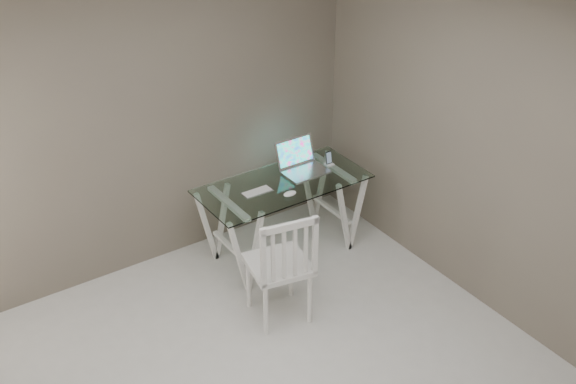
# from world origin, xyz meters

# --- Properties ---
(room) EXTENTS (4.50, 4.52, 2.71)m
(room) POSITION_xyz_m (-0.06, 0.02, 1.72)
(room) COLOR beige
(room) RESTS_ON ground
(desk) EXTENTS (1.50, 0.70, 0.75)m
(desk) POSITION_xyz_m (1.01, 1.65, 0.38)
(desk) COLOR silver
(desk) RESTS_ON ground
(chair) EXTENTS (0.54, 0.54, 1.02)m
(chair) POSITION_xyz_m (0.49, 0.87, 0.56)
(chair) COLOR silver
(chair) RESTS_ON ground
(laptop) EXTENTS (0.39, 0.35, 0.27)m
(laptop) POSITION_xyz_m (1.28, 1.76, 0.81)
(laptop) COLOR silver
(laptop) RESTS_ON desk
(keyboard) EXTENTS (0.27, 0.12, 0.01)m
(keyboard) POSITION_xyz_m (0.74, 1.64, 0.75)
(keyboard) COLOR silver
(keyboard) RESTS_ON desk
(mouse) EXTENTS (0.12, 0.07, 0.04)m
(mouse) POSITION_xyz_m (0.94, 1.44, 0.77)
(mouse) COLOR white
(mouse) RESTS_ON desk
(phone_dock) EXTENTS (0.07, 0.07, 0.13)m
(phone_dock) POSITION_xyz_m (1.54, 1.69, 0.78)
(phone_dock) COLOR white
(phone_dock) RESTS_ON desk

